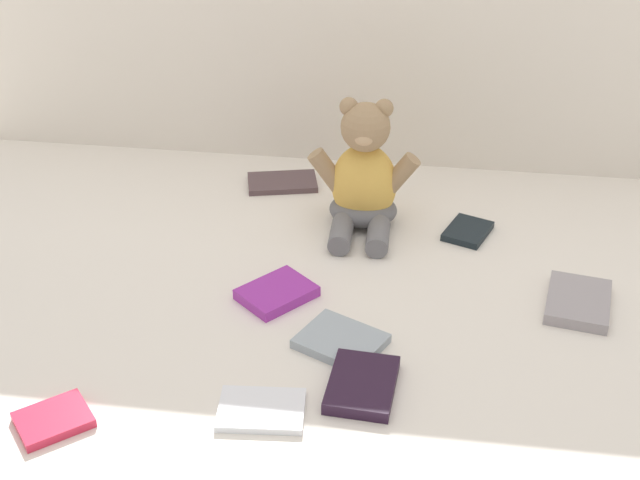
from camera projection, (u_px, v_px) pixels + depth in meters
The scene contains 10 objects.
ground_plane at pixel (317, 259), 1.53m from camera, with size 3.20×3.20×0.00m, color silver.
teddy_bear at pixel (364, 180), 1.58m from camera, with size 0.20×0.18×0.24m.
book_case_0 at pixel (578, 302), 1.40m from camera, with size 0.10×0.13×0.02m, color gray.
book_case_1 at pixel (53, 420), 1.18m from camera, with size 0.07×0.09×0.01m, color #CB2743.
book_case_2 at pixel (277, 293), 1.42m from camera, with size 0.09×0.11×0.02m, color purple.
book_case_3 at pixel (362, 385), 1.23m from camera, with size 0.09×0.12×0.02m, color black.
book_case_4 at pixel (261, 410), 1.20m from camera, with size 0.08×0.12×0.01m, color white.
book_case_5 at pixel (468, 231), 1.60m from camera, with size 0.07×0.09×0.01m, color black.
book_case_6 at pixel (282, 182), 1.76m from camera, with size 0.08×0.14×0.01m, color #534044.
book_case_7 at pixel (341, 341), 1.32m from camera, with size 0.10×0.12×0.01m, color #93A0AB.
Camera 1 is at (0.18, -1.27, 0.82)m, focal length 49.81 mm.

